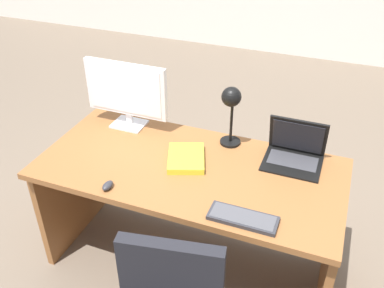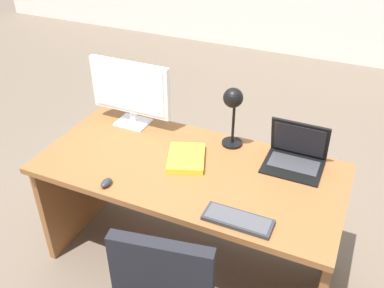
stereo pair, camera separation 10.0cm
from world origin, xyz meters
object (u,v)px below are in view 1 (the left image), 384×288
desk_lamp (231,104)px  book (186,158)px  mouse (108,186)px  monitor (126,91)px  keyboard (243,218)px  desk (193,192)px  laptop (295,148)px

desk_lamp → book: 0.39m
mouse → monitor: bearing=108.5°
book → keyboard: bearing=-39.2°
desk → mouse: mouse is taller
desk → desk_lamp: size_ratio=4.45×
desk → monitor: bearing=156.7°
laptop → keyboard: (-0.13, -0.57, -0.06)m
keyboard → book: book is taller
desk → laptop: size_ratio=5.31×
laptop → monitor: bearing=-179.8°
laptop → keyboard: size_ratio=0.97×
monitor → keyboard: (0.89, -0.57, -0.22)m
desk → desk_lamp: 0.55m
desk → keyboard: 0.56m
monitor → book: monitor is taller
desk_lamp → laptop: bearing=-0.5°
keyboard → book: size_ratio=1.02×
desk → keyboard: size_ratio=5.16×
monitor → desk_lamp: bearing=0.6°
laptop → book: (-0.55, -0.23, -0.06)m
desk → monitor: 0.72m
desk_lamp → book: size_ratio=1.18×
mouse → desk: bearing=49.8°
monitor → book: size_ratio=1.67×
desk → keyboard: bearing=-42.4°
monitor → laptop: size_ratio=1.68×
keyboard → desk_lamp: (-0.24, 0.57, 0.26)m
desk_lamp → desk: bearing=-121.3°
monitor → laptop: bearing=0.2°
desk → book: size_ratio=5.27×
keyboard → mouse: bearing=-177.9°
monitor → mouse: bearing=-71.5°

